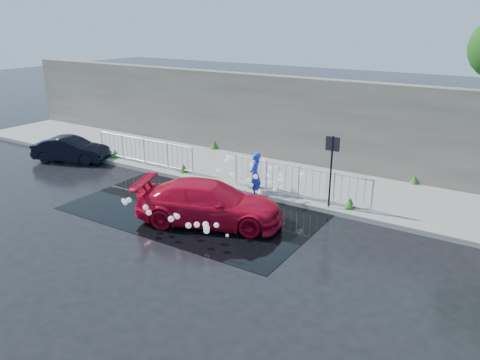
{
  "coord_description": "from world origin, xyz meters",
  "views": [
    {
      "loc": [
        9.25,
        -10.19,
        5.95
      ],
      "look_at": [
        1.68,
        1.74,
        1.0
      ],
      "focal_mm": 35.0,
      "sensor_mm": 36.0,
      "label": 1
    }
  ],
  "objects_px": {
    "sign_post": "(332,160)",
    "red_car": "(209,203)",
    "person": "(255,175)",
    "dark_car": "(71,149)"
  },
  "relations": [
    {
      "from": "dark_car",
      "to": "person",
      "type": "bearing_deg",
      "value": -107.9
    },
    {
      "from": "dark_car",
      "to": "person",
      "type": "height_order",
      "value": "person"
    },
    {
      "from": "red_car",
      "to": "sign_post",
      "type": "bearing_deg",
      "value": -65.08
    },
    {
      "from": "red_car",
      "to": "person",
      "type": "xyz_separation_m",
      "value": [
        0.03,
        2.65,
        0.15
      ]
    },
    {
      "from": "sign_post",
      "to": "red_car",
      "type": "xyz_separation_m",
      "value": [
        -2.73,
        -2.75,
        -1.08
      ]
    },
    {
      "from": "sign_post",
      "to": "red_car",
      "type": "relative_size",
      "value": 0.56
    },
    {
      "from": "dark_car",
      "to": "red_car",
      "type": "bearing_deg",
      "value": -124.92
    },
    {
      "from": "sign_post",
      "to": "red_car",
      "type": "bearing_deg",
      "value": -134.74
    },
    {
      "from": "dark_car",
      "to": "sign_post",
      "type": "bearing_deg",
      "value": -108.41
    },
    {
      "from": "red_car",
      "to": "person",
      "type": "distance_m",
      "value": 2.66
    }
  ]
}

